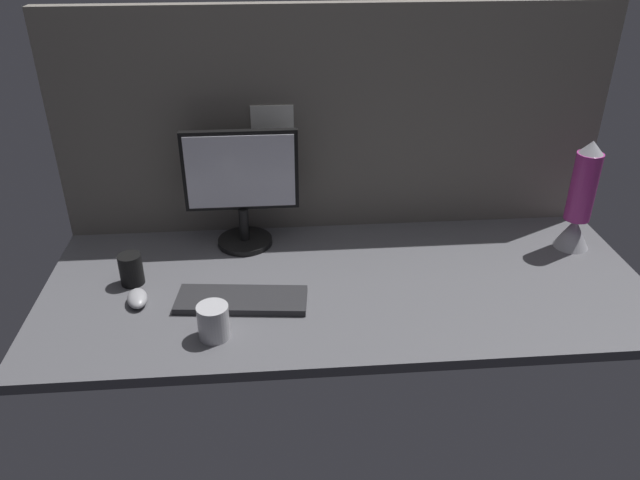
{
  "coord_description": "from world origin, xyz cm",
  "views": [
    {
      "loc": [
        -20.76,
        -156.39,
        100.93
      ],
      "look_at": [
        -12.35,
        0.0,
        14.0
      ],
      "focal_mm": 34.55,
      "sensor_mm": 36.0,
      "label": 1
    }
  ],
  "objects_px": {
    "monitor": "(241,185)",
    "lava_lamp": "(579,204)",
    "mug_black_travel": "(131,269)",
    "keyboard": "(242,300)",
    "mouse": "(137,298)",
    "mug_steel": "(214,322)"
  },
  "relations": [
    {
      "from": "mug_steel",
      "to": "lava_lamp",
      "type": "relative_size",
      "value": 0.26
    },
    {
      "from": "keyboard",
      "to": "mouse",
      "type": "height_order",
      "value": "mouse"
    },
    {
      "from": "keyboard",
      "to": "mug_black_travel",
      "type": "relative_size",
      "value": 3.86
    },
    {
      "from": "monitor",
      "to": "mouse",
      "type": "bearing_deg",
      "value": -131.91
    },
    {
      "from": "monitor",
      "to": "lava_lamp",
      "type": "xyz_separation_m",
      "value": [
        1.08,
        -0.11,
        -0.06
      ]
    },
    {
      "from": "keyboard",
      "to": "mouse",
      "type": "relative_size",
      "value": 3.85
    },
    {
      "from": "lava_lamp",
      "to": "mug_black_travel",
      "type": "bearing_deg",
      "value": -175.59
    },
    {
      "from": "mug_steel",
      "to": "lava_lamp",
      "type": "height_order",
      "value": "lava_lamp"
    },
    {
      "from": "keyboard",
      "to": "lava_lamp",
      "type": "relative_size",
      "value": 1.01
    },
    {
      "from": "monitor",
      "to": "keyboard",
      "type": "height_order",
      "value": "monitor"
    },
    {
      "from": "lava_lamp",
      "to": "keyboard",
      "type": "bearing_deg",
      "value": -167.44
    },
    {
      "from": "mug_black_travel",
      "to": "keyboard",
      "type": "bearing_deg",
      "value": -21.87
    },
    {
      "from": "mug_black_travel",
      "to": "mug_steel",
      "type": "relative_size",
      "value": 1.01
    },
    {
      "from": "keyboard",
      "to": "mug_black_travel",
      "type": "xyz_separation_m",
      "value": [
        -0.33,
        0.13,
        0.04
      ]
    },
    {
      "from": "lava_lamp",
      "to": "mug_steel",
      "type": "bearing_deg",
      "value": -161.25
    },
    {
      "from": "mouse",
      "to": "mug_steel",
      "type": "distance_m",
      "value": 0.29
    },
    {
      "from": "monitor",
      "to": "mug_steel",
      "type": "height_order",
      "value": "monitor"
    },
    {
      "from": "mug_black_travel",
      "to": "mouse",
      "type": "bearing_deg",
      "value": -73.36
    },
    {
      "from": "lava_lamp",
      "to": "mouse",
      "type": "bearing_deg",
      "value": -170.97
    },
    {
      "from": "keyboard",
      "to": "mug_steel",
      "type": "bearing_deg",
      "value": -108.2
    },
    {
      "from": "keyboard",
      "to": "monitor",
      "type": "bearing_deg",
      "value": 95.69
    },
    {
      "from": "monitor",
      "to": "lava_lamp",
      "type": "height_order",
      "value": "monitor"
    }
  ]
}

